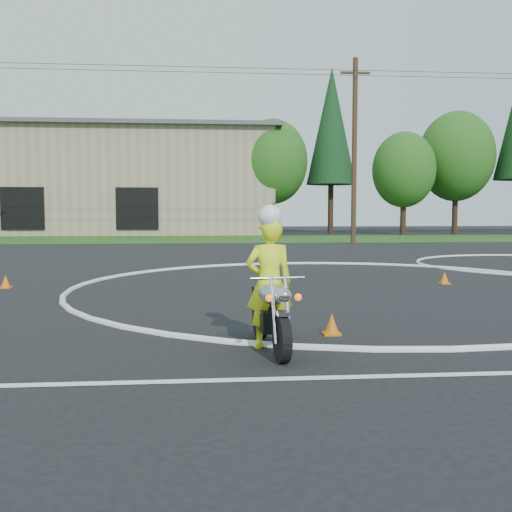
{
  "coord_description": "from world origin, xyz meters",
  "views": [
    {
      "loc": [
        -2.99,
        -9.7,
        1.72
      ],
      "look_at": [
        -2.3,
        -1.7,
        1.1
      ],
      "focal_mm": 40.0,
      "sensor_mm": 36.0,
      "label": 1
    }
  ],
  "objects": [
    {
      "name": "ground",
      "position": [
        0.0,
        0.0,
        0.0
      ],
      "size": [
        120.0,
        120.0,
        0.0
      ],
      "primitive_type": "plane",
      "color": "black",
      "rests_on": "ground"
    },
    {
      "name": "grass_strip",
      "position": [
        0.0,
        27.0,
        0.01
      ],
      "size": [
        120.0,
        10.0,
        0.02
      ],
      "primitive_type": "cube",
      "color": "#1E4714",
      "rests_on": "ground"
    },
    {
      "name": "course_markings",
      "position": [
        2.17,
        4.35,
        0.01
      ],
      "size": [
        19.05,
        19.05,
        0.12
      ],
      "color": "silver",
      "rests_on": "ground"
    },
    {
      "name": "primary_motorcycle",
      "position": [
        -2.21,
        -2.73,
        0.47
      ],
      "size": [
        0.65,
        1.86,
        0.98
      ],
      "rotation": [
        0.0,
        0.0,
        0.1
      ],
      "color": "black",
      "rests_on": "ground"
    },
    {
      "name": "rider_primary_grp",
      "position": [
        -2.21,
        -2.6,
        0.87
      ],
      "size": [
        0.64,
        0.45,
        1.81
      ],
      "rotation": [
        0.0,
        0.0,
        0.1
      ],
      "color": "#E8FF1A",
      "rests_on": "ground"
    },
    {
      "name": "traffic_cones",
      "position": [
        3.72,
        2.33,
        0.14
      ],
      "size": [
        21.48,
        7.05,
        0.3
      ],
      "color": "orange",
      "rests_on": "ground"
    },
    {
      "name": "warehouse",
      "position": [
        -18.0,
        39.99,
        4.16
      ],
      "size": [
        41.0,
        17.0,
        8.3
      ],
      "color": "tan",
      "rests_on": "ground"
    },
    {
      "name": "treeline",
      "position": [
        14.78,
        34.61,
        6.62
      ],
      "size": [
        38.2,
        8.1,
        14.52
      ],
      "color": "#382619",
      "rests_on": "ground"
    },
    {
      "name": "utility_poles",
      "position": [
        5.0,
        21.0,
        5.2
      ],
      "size": [
        41.6,
        1.12,
        10.0
      ],
      "color": "#473321",
      "rests_on": "ground"
    }
  ]
}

